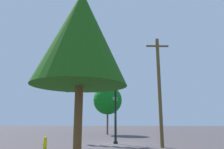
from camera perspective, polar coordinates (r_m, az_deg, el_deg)
The scene contains 6 objects.
ground_plane at distance 18.51m, azimuth 0.99°, elevation -18.51°, with size 120.00×120.00×0.00m, color #494345.
signal_pole_assembly at distance 19.87m, azimuth -5.80°, elevation -3.71°, with size 5.74×2.97×6.63m.
utility_pole at distance 16.44m, azimuth 12.91°, elevation -3.75°, with size 1.80×0.27×8.41m.
fire_hydrant at distance 15.78m, azimuth -17.93°, elevation -17.47°, with size 0.33×0.24×0.83m.
tree_near at distance 30.04m, azimuth -1.22°, elevation -7.07°, with size 4.11×4.11×6.85m.
tree_mid at distance 7.02m, azimuth -8.54°, elevation 10.19°, with size 3.00×3.00×6.31m.
Camera 1 is at (-0.48, 18.40, 1.93)m, focal length 33.22 mm.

